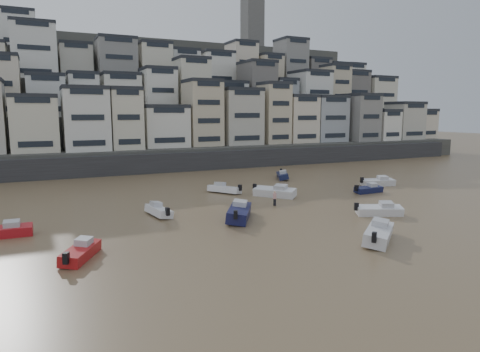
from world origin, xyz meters
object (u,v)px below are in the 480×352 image
boat_h (224,188)px  person_pink (275,198)px  boat_k (3,230)px  boat_a (379,231)px  boat_g (378,181)px  boat_b (379,209)px  boat_e (275,191)px  boat_f (159,210)px  boat_c (239,210)px  boat_d (369,188)px  boat_j (80,250)px  boat_i (282,175)px

boat_h → person_pink: person_pink is taller
boat_h → boat_k: bearing=78.0°
boat_a → boat_g: size_ratio=1.16×
boat_b → boat_k: bearing=-167.6°
boat_e → boat_f: size_ratio=1.23×
boat_c → boat_d: (22.23, 5.65, -0.31)m
boat_b → boat_g: bearing=72.4°
boat_b → boat_h: (-9.86, 18.94, -0.01)m
boat_h → person_pink: 10.14m
boat_c → boat_j: (-15.92, -5.91, -0.24)m
boat_c → boat_k: size_ratio=1.32×
boat_j → boat_k: 10.47m
boat_g → boat_k: size_ratio=1.06×
boat_g → boat_j: (-43.28, -15.29, -0.05)m
boat_b → person_pink: bearing=155.1°
boat_d → boat_i: 16.33m
boat_b → boat_j: 30.11m
boat_j → person_pink: size_ratio=2.95×
boat_g → boat_k: boat_g is taller
boat_c → person_pink: size_ratio=3.94×
boat_d → boat_j: bearing=-165.3°
boat_i → boat_j: 43.52m
boat_a → boat_b: boat_a is taller
boat_j → boat_c: bearing=-42.2°
boat_a → boat_c: boat_c is taller
boat_c → boat_b: bearing=-78.4°
boat_i → person_pink: size_ratio=3.01×
boat_h → boat_k: size_ratio=1.00×
boat_a → boat_h: boat_a is taller
boat_c → boat_e: size_ratio=1.14×
boat_f → boat_d: bearing=-97.1°
boat_b → boat_g: (13.18, 14.39, 0.04)m
boat_g → boat_j: size_ratio=1.08×
boat_h → boat_j: boat_h is taller
boat_b → boat_f: bearing=179.9°
boat_f → boat_j: size_ratio=0.95×
boat_b → boat_k: (-35.75, 7.91, -0.01)m
boat_g → boat_i: bearing=141.4°
boat_a → boat_j: size_ratio=1.25×
boat_b → boat_e: bearing=135.2°
boat_e → person_pink: bearing=-68.3°
boat_a → boat_b: (6.65, 7.02, -0.16)m
boat_a → boat_k: bearing=112.8°
boat_e → boat_i: boat_e is taller
boat_f → person_pink: person_pink is taller
boat_f → boat_k: 14.56m
boat_k → person_pink: (28.10, 1.13, 0.16)m
person_pink → boat_d: bearing=5.9°
boat_d → boat_i: bearing=103.0°
boat_f → boat_i: size_ratio=0.93×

